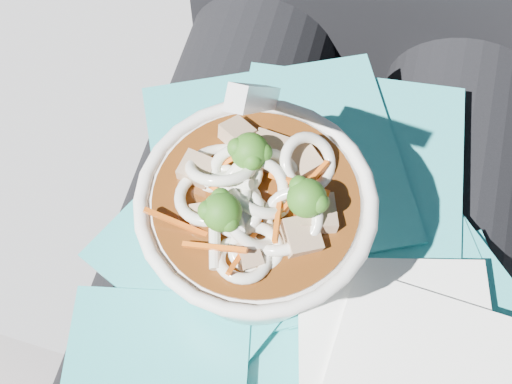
% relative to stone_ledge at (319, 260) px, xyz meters
% --- Properties ---
extents(stone_ledge, '(1.02, 0.54, 0.47)m').
position_rel_stone_ledge_xyz_m(stone_ledge, '(0.00, 0.00, 0.00)').
color(stone_ledge, slate).
rests_on(stone_ledge, ground).
extents(lap, '(0.34, 0.48, 0.14)m').
position_rel_stone_ledge_xyz_m(lap, '(0.00, -0.15, 0.31)').
color(lap, black).
rests_on(lap, stone_ledge).
extents(person_body, '(0.34, 0.94, 1.01)m').
position_rel_stone_ledge_xyz_m(person_body, '(0.00, -0.06, 0.33)').
color(person_body, black).
rests_on(person_body, ground).
extents(plastic_bag, '(0.35, 0.36, 0.02)m').
position_rel_stone_ledge_xyz_m(plastic_bag, '(-0.01, -0.15, 0.39)').
color(plastic_bag, '#29AAAE').
rests_on(plastic_bag, lap).
extents(napkins, '(0.17, 0.16, 0.01)m').
position_rel_stone_ledge_xyz_m(napkins, '(0.08, -0.22, 0.40)').
color(napkins, white).
rests_on(napkins, plastic_bag).
extents(udon_bowl, '(0.15, 0.15, 0.19)m').
position_rel_stone_ledge_xyz_m(udon_bowl, '(-0.04, -0.17, 0.45)').
color(udon_bowl, white).
rests_on(udon_bowl, plastic_bag).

